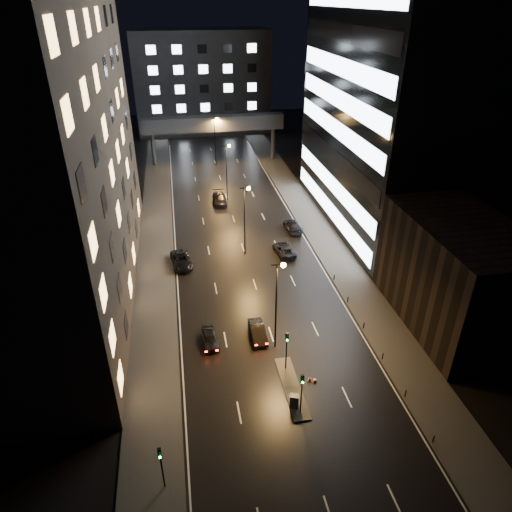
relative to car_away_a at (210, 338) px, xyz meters
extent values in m
plane|color=black|center=(6.67, 30.27, -0.67)|extent=(160.00, 160.00, 0.00)
cube|color=#383533|center=(-5.83, 25.27, -0.60)|extent=(5.00, 110.00, 0.15)
cube|color=#383533|center=(19.17, 25.27, -0.60)|extent=(5.00, 110.00, 0.15)
cube|color=#2D2319|center=(-15.83, 14.27, 19.33)|extent=(15.00, 48.00, 40.00)
cube|color=black|center=(26.67, -0.73, 5.33)|extent=(10.00, 18.00, 12.00)
cube|color=black|center=(31.67, 26.27, 21.83)|extent=(20.00, 36.00, 45.00)
cube|color=#333335|center=(6.67, 88.27, 11.83)|extent=(34.00, 14.00, 25.00)
cube|color=#333335|center=(6.67, 60.27, 7.83)|extent=(30.00, 3.00, 3.00)
cylinder|color=#333335|center=(-6.33, 60.27, 2.83)|extent=(0.80, 0.80, 7.00)
cylinder|color=#333335|center=(19.67, 60.27, 2.83)|extent=(0.80, 0.80, 7.00)
cube|color=#383533|center=(6.97, -7.73, -0.60)|extent=(1.60, 8.00, 0.15)
cylinder|color=black|center=(6.97, -5.23, 1.23)|extent=(0.12, 0.12, 3.50)
cube|color=black|center=(6.97, -5.23, 3.43)|extent=(0.28, 0.22, 0.90)
sphere|color=#0CFF33|center=(6.97, -5.37, 3.15)|extent=(0.18, 0.18, 0.18)
cylinder|color=black|center=(6.97, -10.73, 1.23)|extent=(0.12, 0.12, 3.50)
cube|color=black|center=(6.97, -10.73, 3.43)|extent=(0.28, 0.22, 0.90)
sphere|color=#0CFF33|center=(6.97, -10.87, 3.15)|extent=(0.18, 0.18, 0.18)
cylinder|color=black|center=(-4.83, -15.73, 1.08)|extent=(0.12, 0.12, 3.50)
cube|color=black|center=(-4.83, -15.73, 3.28)|extent=(0.28, 0.22, 0.90)
sphere|color=#0CFF33|center=(-4.83, -15.87, 3.00)|extent=(0.18, 0.18, 0.18)
cylinder|color=black|center=(16.87, -15.73, -0.22)|extent=(0.12, 0.12, 0.90)
cylinder|color=black|center=(16.87, -10.73, -0.22)|extent=(0.12, 0.12, 0.90)
cylinder|color=black|center=(16.87, -5.73, -0.22)|extent=(0.12, 0.12, 0.90)
cylinder|color=black|center=(16.87, -0.73, -0.22)|extent=(0.12, 0.12, 0.90)
cylinder|color=black|center=(16.87, 4.27, -0.22)|extent=(0.12, 0.12, 0.90)
cylinder|color=black|center=(16.87, 9.27, -0.22)|extent=(0.12, 0.12, 0.90)
cylinder|color=black|center=(6.67, -1.73, 4.33)|extent=(0.18, 0.18, 10.00)
cylinder|color=black|center=(6.67, -1.73, 9.33)|extent=(1.20, 0.12, 0.12)
sphere|color=#FF9E38|center=(7.27, -1.73, 9.23)|extent=(0.50, 0.50, 0.50)
cylinder|color=black|center=(6.67, 18.27, 4.33)|extent=(0.18, 0.18, 10.00)
cylinder|color=black|center=(6.67, 18.27, 9.33)|extent=(1.20, 0.12, 0.12)
sphere|color=#FF9E38|center=(7.27, 18.27, 9.23)|extent=(0.50, 0.50, 0.50)
cylinder|color=black|center=(6.67, 38.27, 4.33)|extent=(0.18, 0.18, 10.00)
cylinder|color=black|center=(6.67, 38.27, 9.33)|extent=(1.20, 0.12, 0.12)
sphere|color=#FF9E38|center=(7.27, 38.27, 9.23)|extent=(0.50, 0.50, 0.50)
cylinder|color=black|center=(6.67, 58.27, 4.33)|extent=(0.18, 0.18, 10.00)
cylinder|color=black|center=(6.67, 58.27, 9.33)|extent=(1.20, 0.12, 0.12)
sphere|color=#FF9E38|center=(7.27, 58.27, 9.23)|extent=(0.50, 0.50, 0.50)
imported|color=black|center=(0.00, 0.00, 0.00)|extent=(1.85, 4.06, 1.35)
imported|color=black|center=(5.17, 0.09, 0.03)|extent=(1.54, 4.31, 1.41)
imported|color=black|center=(-2.33, 16.79, 0.09)|extent=(3.11, 5.75, 1.53)
imported|color=black|center=(5.17, 37.24, 0.14)|extent=(2.30, 5.63, 1.63)
imported|color=black|center=(12.13, 17.33, 0.02)|extent=(2.80, 5.23, 1.40)
imported|color=black|center=(15.21, 24.41, 0.09)|extent=(2.16, 5.29, 1.53)
cube|color=#49494B|center=(6.57, -10.07, 0.16)|extent=(0.91, 0.80, 1.37)
cone|color=#E55A0C|center=(8.86, -7.17, -0.42)|extent=(0.41, 0.41, 0.52)
cone|color=#E7500C|center=(9.31, -7.39, -0.43)|extent=(0.44, 0.44, 0.49)
camera|label=1|loc=(-1.87, -37.62, 31.35)|focal=32.00mm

